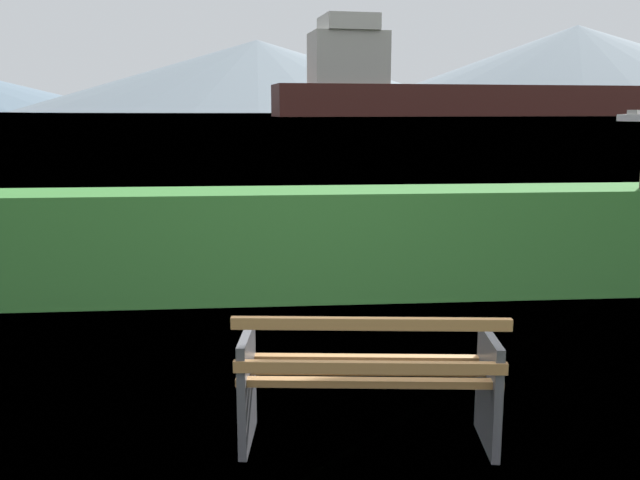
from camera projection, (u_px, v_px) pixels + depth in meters
The scene contains 7 objects.
ground_plane at pixel (367, 441), 4.23m from camera, with size 1400.00×1400.00×0.00m, color #4C6B33.
water_surface at pixel (259, 114), 304.90m from camera, with size 620.00×620.00×0.00m, color #7A99A8.
park_bench at pixel (368, 379), 4.09m from camera, with size 1.57×0.73×0.87m.
hedge_row at pixel (318, 243), 7.47m from camera, with size 7.74×0.88×1.14m, color #387A33.
cargo_ship_large at pixel (441, 89), 194.77m from camera, with size 111.45×28.57×26.45m.
tender_far at pixel (634, 117), 114.19m from camera, with size 3.35×6.17×1.85m.
distant_hills at pixel (327, 75), 556.79m from camera, with size 908.95×404.72×69.01m.
Camera 1 is at (-0.63, -3.89, 1.97)m, focal length 39.31 mm.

